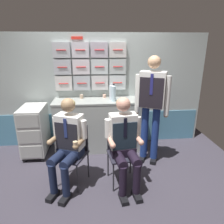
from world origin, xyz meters
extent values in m
cube|color=#36333D|center=(0.00, 0.00, -0.02)|extent=(4.80, 4.80, 0.04)
cube|color=#A5B1AF|center=(0.00, 1.38, 1.07)|extent=(4.20, 0.06, 2.15)
cube|color=teal|center=(0.00, 1.34, 0.32)|extent=(4.12, 0.01, 0.64)
cube|color=silver|center=(-0.61, 1.32, 1.25)|extent=(0.31, 0.06, 0.27)
cylinder|color=red|center=(-0.61, 1.28, 1.25)|extent=(0.17, 0.01, 0.01)
cube|color=#ABB1BA|center=(-0.27, 1.32, 1.25)|extent=(0.31, 0.06, 0.27)
cylinder|color=red|center=(-0.27, 1.28, 1.25)|extent=(0.17, 0.01, 0.01)
cube|color=silver|center=(0.06, 1.32, 1.25)|extent=(0.31, 0.06, 0.27)
cylinder|color=red|center=(0.06, 1.28, 1.25)|extent=(0.17, 0.01, 0.01)
cube|color=silver|center=(0.40, 1.32, 1.25)|extent=(0.31, 0.06, 0.27)
cylinder|color=red|center=(0.40, 1.28, 1.25)|extent=(0.17, 0.01, 0.01)
cube|color=#ACB0BA|center=(-0.61, 1.32, 1.55)|extent=(0.31, 0.06, 0.27)
cylinder|color=red|center=(-0.61, 1.28, 1.55)|extent=(0.17, 0.01, 0.01)
cube|color=silver|center=(-0.27, 1.32, 1.55)|extent=(0.31, 0.06, 0.27)
cylinder|color=red|center=(-0.27, 1.28, 1.55)|extent=(0.17, 0.01, 0.01)
cube|color=silver|center=(0.06, 1.32, 1.55)|extent=(0.31, 0.06, 0.27)
cylinder|color=red|center=(0.06, 1.28, 1.55)|extent=(0.17, 0.01, 0.01)
cube|color=#B4BCBD|center=(0.40, 1.32, 1.55)|extent=(0.31, 0.06, 0.27)
cylinder|color=red|center=(0.40, 1.28, 1.55)|extent=(0.17, 0.01, 0.01)
cube|color=#AFB2B9|center=(-0.61, 1.32, 1.85)|extent=(0.31, 0.06, 0.27)
cylinder|color=red|center=(-0.61, 1.28, 1.85)|extent=(0.17, 0.01, 0.01)
cube|color=silver|center=(-0.27, 1.32, 1.85)|extent=(0.31, 0.06, 0.27)
cylinder|color=red|center=(-0.27, 1.28, 1.85)|extent=(0.17, 0.01, 0.01)
cube|color=#B1A9B8|center=(0.06, 1.32, 1.85)|extent=(0.31, 0.06, 0.27)
cylinder|color=red|center=(0.06, 1.28, 1.85)|extent=(0.17, 0.01, 0.01)
cube|color=silver|center=(0.40, 1.32, 1.85)|extent=(0.31, 0.06, 0.27)
cylinder|color=red|center=(0.40, 1.28, 1.85)|extent=(0.17, 0.01, 0.01)
cube|color=red|center=(-0.32, 1.33, 2.05)|extent=(0.20, 0.02, 0.05)
cube|color=#A0A5A0|center=(0.05, 1.09, 0.47)|extent=(1.66, 0.52, 0.94)
cube|color=gray|center=(0.05, 1.09, 0.96)|extent=(1.70, 0.53, 0.03)
sphere|color=black|center=(-1.29, 0.69, 0.04)|extent=(0.07, 0.07, 0.07)
sphere|color=black|center=(-0.98, 0.69, 0.04)|extent=(0.07, 0.07, 0.07)
sphere|color=black|center=(-1.29, 1.24, 0.04)|extent=(0.07, 0.07, 0.07)
sphere|color=black|center=(-0.98, 1.24, 0.04)|extent=(0.07, 0.07, 0.07)
cube|color=beige|center=(-1.14, 0.96, 0.49)|extent=(0.40, 0.64, 0.84)
cube|color=#ABADA8|center=(-1.14, 0.64, 0.21)|extent=(0.35, 0.01, 0.22)
cube|color=#ABADA8|center=(-1.14, 0.64, 0.49)|extent=(0.35, 0.01, 0.22)
cube|color=#ABADA8|center=(-1.14, 0.64, 0.77)|extent=(0.35, 0.01, 0.22)
cylinder|color=#28282D|center=(-1.14, 0.66, 0.89)|extent=(0.32, 0.02, 0.02)
cylinder|color=#2D2D33|center=(-0.64, -0.03, 0.22)|extent=(0.02, 0.02, 0.43)
cylinder|color=#2D2D33|center=(-0.31, -0.17, 0.22)|extent=(0.02, 0.02, 0.43)
cylinder|color=#2D2D33|center=(-0.50, 0.30, 0.22)|extent=(0.02, 0.02, 0.43)
cylinder|color=#2D2D33|center=(-0.17, 0.17, 0.22)|extent=(0.02, 0.02, 0.43)
cube|color=#21202B|center=(-0.41, 0.07, 0.44)|extent=(0.52, 0.52, 0.02)
cube|color=#21202B|center=(-0.33, 0.24, 0.65)|extent=(0.35, 0.17, 0.40)
cylinder|color=#2D2D33|center=(-0.50, 0.30, 0.65)|extent=(0.02, 0.02, 0.40)
cylinder|color=#2D2D33|center=(-0.17, 0.17, 0.65)|extent=(0.02, 0.02, 0.40)
cube|color=black|center=(-0.64, -0.25, 0.03)|extent=(0.17, 0.24, 0.06)
cube|color=black|center=(-0.47, -0.32, 0.03)|extent=(0.17, 0.24, 0.06)
cylinder|color=#151D36|center=(-0.62, -0.21, 0.27)|extent=(0.10, 0.10, 0.42)
cylinder|color=#151D36|center=(-0.45, -0.28, 0.27)|extent=(0.10, 0.10, 0.42)
cylinder|color=#151D36|center=(-0.56, -0.05, 0.50)|extent=(0.27, 0.40, 0.13)
cylinder|color=#151D36|center=(-0.38, -0.12, 0.50)|extent=(0.27, 0.40, 0.13)
cube|color=#151D36|center=(-0.41, 0.07, 0.51)|extent=(0.39, 0.31, 0.12)
cube|color=white|center=(-0.40, 0.09, 0.81)|extent=(0.41, 0.32, 0.48)
cube|color=black|center=(-0.44, -0.01, 0.77)|extent=(0.31, 0.14, 0.38)
cube|color=navy|center=(-0.44, -0.02, 0.90)|extent=(0.04, 0.02, 0.27)
cylinder|color=white|center=(-0.59, 0.17, 0.86)|extent=(0.08, 0.08, 0.26)
cylinder|color=#9C7C58|center=(-0.61, 0.06, 0.71)|extent=(0.15, 0.25, 0.07)
sphere|color=#9C7C58|center=(-0.65, -0.04, 0.71)|extent=(0.08, 0.08, 0.08)
cylinder|color=white|center=(-0.20, 0.01, 0.86)|extent=(0.08, 0.08, 0.26)
cylinder|color=#9C7C58|center=(-0.26, -0.09, 0.71)|extent=(0.15, 0.25, 0.07)
sphere|color=#9C7C58|center=(-0.31, -0.18, 0.71)|extent=(0.08, 0.08, 0.08)
cylinder|color=tan|center=(-0.31, -0.18, 0.75)|extent=(0.06, 0.06, 0.06)
sphere|color=#9C7C58|center=(-0.40, 0.09, 1.18)|extent=(0.19, 0.19, 0.19)
ellipsoid|color=tan|center=(-0.39, 0.10, 1.20)|extent=(0.24, 0.23, 0.13)
cylinder|color=#2D2D33|center=(0.18, -0.19, 0.22)|extent=(0.02, 0.02, 0.43)
cylinder|color=#2D2D33|center=(0.54, -0.14, 0.22)|extent=(0.02, 0.02, 0.43)
cylinder|color=#2D2D33|center=(0.13, 0.17, 0.22)|extent=(0.02, 0.02, 0.43)
cylinder|color=#2D2D33|center=(0.49, 0.22, 0.22)|extent=(0.02, 0.02, 0.43)
cube|color=#21202B|center=(0.33, 0.01, 0.44)|extent=(0.45, 0.45, 0.02)
cube|color=#21202B|center=(0.31, 0.20, 0.65)|extent=(0.37, 0.08, 0.40)
cylinder|color=#2D2D33|center=(0.13, 0.17, 0.65)|extent=(0.02, 0.02, 0.40)
cylinder|color=#2D2D33|center=(0.49, 0.22, 0.65)|extent=(0.02, 0.02, 0.40)
cube|color=black|center=(0.29, -0.38, 0.03)|extent=(0.12, 0.23, 0.06)
cube|color=black|center=(0.48, -0.35, 0.03)|extent=(0.12, 0.23, 0.06)
cylinder|color=black|center=(0.29, -0.34, 0.27)|extent=(0.10, 0.10, 0.42)
cylinder|color=black|center=(0.47, -0.31, 0.27)|extent=(0.10, 0.10, 0.42)
cylinder|color=black|center=(0.26, -0.17, 0.50)|extent=(0.18, 0.40, 0.13)
cylinder|color=black|center=(0.45, -0.14, 0.50)|extent=(0.18, 0.40, 0.13)
cube|color=black|center=(0.33, 0.01, 0.51)|extent=(0.37, 0.24, 0.12)
cube|color=white|center=(0.33, 0.03, 0.81)|extent=(0.39, 0.25, 0.48)
cube|color=#1A2835|center=(0.34, -0.07, 0.78)|extent=(0.33, 0.06, 0.39)
cube|color=black|center=(0.35, -0.08, 0.90)|extent=(0.04, 0.01, 0.27)
cylinder|color=white|center=(0.12, 0.01, 0.87)|extent=(0.08, 0.08, 0.26)
cylinder|color=tan|center=(0.15, -0.10, 0.72)|extent=(0.10, 0.25, 0.07)
sphere|color=tan|center=(0.17, -0.21, 0.72)|extent=(0.08, 0.08, 0.08)
cylinder|color=white|center=(0.54, 0.06, 0.87)|extent=(0.08, 0.08, 0.26)
cylinder|color=tan|center=(0.53, -0.05, 0.72)|extent=(0.10, 0.25, 0.07)
sphere|color=tan|center=(0.55, -0.16, 0.72)|extent=(0.08, 0.08, 0.08)
sphere|color=tan|center=(0.33, 0.03, 1.19)|extent=(0.19, 0.19, 0.19)
ellipsoid|color=tan|center=(0.33, 0.05, 1.21)|extent=(0.21, 0.20, 0.13)
cube|color=black|center=(0.77, 0.59, 0.03)|extent=(0.18, 0.26, 0.06)
cube|color=black|center=(0.95, 0.50, 0.03)|extent=(0.18, 0.26, 0.06)
cylinder|color=navy|center=(0.79, 0.61, 0.52)|extent=(0.12, 0.12, 0.92)
cylinder|color=navy|center=(0.95, 0.53, 0.52)|extent=(0.12, 0.12, 0.92)
cube|color=white|center=(0.87, 0.57, 1.27)|extent=(0.46, 0.38, 0.57)
cube|color=black|center=(0.82, 0.46, 1.23)|extent=(0.34, 0.17, 0.48)
cube|color=navy|center=(0.82, 0.46, 1.37)|extent=(0.04, 0.03, 0.32)
cylinder|color=white|center=(0.65, 0.67, 1.18)|extent=(0.08, 0.08, 0.63)
sphere|color=tan|center=(0.65, 0.67, 0.86)|extent=(0.08, 0.08, 0.08)
cylinder|color=white|center=(1.09, 0.47, 1.18)|extent=(0.08, 0.08, 0.63)
sphere|color=tan|center=(1.09, 0.47, 0.86)|extent=(0.08, 0.08, 0.08)
sphere|color=tan|center=(0.87, 0.57, 1.69)|extent=(0.20, 0.20, 0.20)
ellipsoid|color=brown|center=(0.88, 0.58, 1.71)|extent=(0.25, 0.24, 0.14)
cylinder|color=silver|center=(0.26, 1.09, 1.11)|extent=(0.08, 0.08, 0.27)
cone|color=silver|center=(0.26, 1.09, 1.25)|extent=(0.08, 0.08, 0.02)
cylinder|color=silver|center=(0.26, 1.09, 1.27)|extent=(0.04, 0.04, 0.02)
cylinder|color=silver|center=(0.30, 0.99, 1.11)|extent=(0.08, 0.08, 0.27)
cone|color=silver|center=(0.30, 0.99, 1.25)|extent=(0.08, 0.08, 0.02)
cylinder|color=black|center=(0.30, 0.99, 1.28)|extent=(0.03, 0.03, 0.02)
cylinder|color=tan|center=(-0.29, 1.25, 1.01)|extent=(0.07, 0.07, 0.07)
cylinder|color=#382114|center=(-0.29, 1.25, 1.04)|extent=(0.06, 0.06, 0.01)
cylinder|color=white|center=(0.79, 1.15, 1.00)|extent=(0.07, 0.07, 0.06)
cylinder|color=#382114|center=(0.79, 1.15, 1.03)|extent=(0.06, 0.06, 0.01)
cylinder|color=tan|center=(0.14, 1.27, 1.00)|extent=(0.07, 0.07, 0.06)
cylinder|color=#382114|center=(0.14, 1.27, 1.03)|extent=(0.06, 0.06, 0.01)
cylinder|color=silver|center=(0.29, 1.23, 1.01)|extent=(0.07, 0.07, 0.08)
cylinder|color=#382114|center=(0.29, 1.23, 1.05)|extent=(0.06, 0.06, 0.01)
camera|label=1|loc=(-0.05, -2.53, 1.95)|focal=32.80mm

